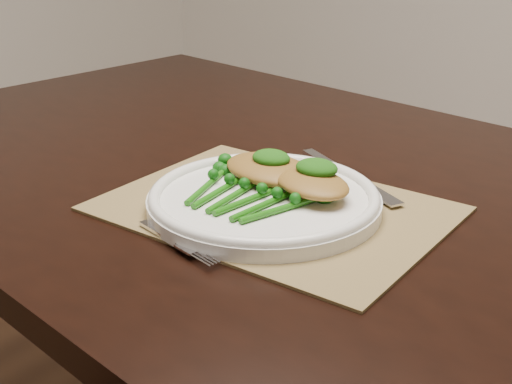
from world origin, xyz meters
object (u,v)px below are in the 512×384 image
Objects in this scene: placemat at (274,209)px; dinner_plate at (264,199)px; broccolini_bundle at (244,196)px; chicken_fillet_left at (270,169)px.

dinner_plate reaches higher than placemat.
broccolini_bundle is (-0.01, -0.02, 0.01)m from dinner_plate.
placemat is 3.07× the size of chicken_fillet_left.
dinner_plate is (-0.01, -0.01, 0.02)m from placemat.
chicken_fillet_left is 0.08m from broccolini_bundle.
broccolini_bundle is at bearing -68.15° from chicken_fillet_left.
broccolini_bundle is at bearing -119.25° from dinner_plate.
placemat is 2.60× the size of broccolini_bundle.
chicken_fillet_left is 0.85× the size of broccolini_bundle.
dinner_plate is 1.84× the size of broccolini_bundle.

